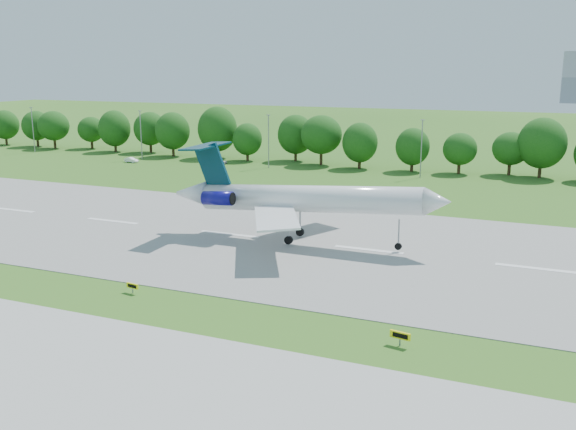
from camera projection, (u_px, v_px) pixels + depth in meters
The scene contains 9 objects.
ground at pixel (117, 291), 66.89m from camera, with size 600.00×600.00×0.00m, color #285917.
runway at pixel (230, 234), 89.32m from camera, with size 400.00×45.00×0.08m, color gray.
tree_line at pixel (365, 140), 148.07m from camera, with size 288.40×8.40×10.40m.
light_poles at pixel (341, 144), 140.01m from camera, with size 175.90×0.25×12.19m.
airliner at pixel (295, 197), 84.16m from camera, with size 38.09×27.75×12.57m.
taxi_sign_centre at pixel (132, 286), 66.13m from camera, with size 1.54×0.40×1.08m.
taxi_sign_right at pixel (400, 336), 53.61m from camera, with size 1.82×0.53×1.28m.
service_vehicle_a at pixel (131, 160), 156.22m from camera, with size 1.27×3.64×1.20m, color white.
service_vehicle_b at pixel (220, 161), 154.03m from camera, with size 1.44×3.57×1.22m, color silver.
Camera 1 is at (41.01, -51.46, 22.93)m, focal length 40.00 mm.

